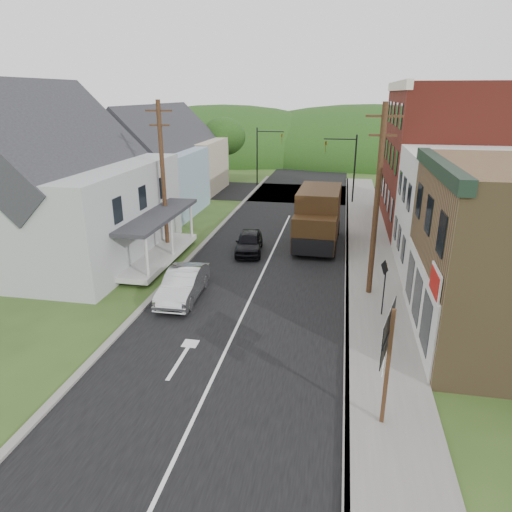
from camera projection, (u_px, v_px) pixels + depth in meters
The scene contains 24 objects.
ground at pixel (242, 317), 20.11m from camera, with size 120.00×120.00×0.00m, color #2D4719.
road at pixel (275, 247), 29.36m from camera, with size 9.00×90.00×0.02m, color black.
cross_road at pixel (300, 193), 45.09m from camera, with size 60.00×9.00×0.02m, color black.
sidewalk_right at pixel (370, 262), 26.45m from camera, with size 2.80×55.00×0.15m, color slate.
curb_right at pixel (347, 261), 26.69m from camera, with size 0.20×55.00×0.15m, color slate.
curb_left at pixel (196, 251), 28.30m from camera, with size 0.30×55.00×0.12m, color slate.
storefront_white at pixel (481, 216), 23.98m from camera, with size 8.00×7.00×6.50m, color silver.
storefront_red at pixel (449, 158), 32.18m from camera, with size 8.00×12.00×10.00m, color maroon.
house_gray at pixel (61, 187), 26.33m from camera, with size 10.20×12.24×8.35m.
house_blue at pixel (153, 168), 36.52m from camera, with size 7.14×8.16×7.28m.
house_cream at pixel (184, 154), 44.93m from camera, with size 7.14×8.16×7.28m.
utility_pole_right at pixel (377, 202), 20.80m from camera, with size 1.60×0.26×9.00m.
utility_pole_left at pixel (163, 177), 27.08m from camera, with size 1.60×0.26×9.00m.
traffic_signal_right at pixel (347, 161), 39.84m from camera, with size 2.87×0.20×6.00m.
traffic_signal_left at pixel (264, 150), 47.82m from camera, with size 2.87×0.20×6.00m.
tree_left_b at pixel (45, 159), 32.54m from camera, with size 4.80×4.80×6.94m.
tree_left_c at pixel (78, 134), 39.94m from camera, with size 5.80×5.80×8.41m.
tree_left_d at pixel (224, 137), 49.65m from camera, with size 4.80×4.80×6.94m.
forested_ridge at pixel (317, 157), 71.00m from camera, with size 90.00×30.00×16.00m, color #13340F.
silver_sedan at pixel (183, 284), 21.73m from camera, with size 1.54×4.41×1.45m, color silver.
dark_sedan at pixel (249, 242), 28.07m from camera, with size 1.57×3.90×1.33m, color black.
delivery_van at pixel (318, 217), 29.22m from camera, with size 2.83×6.48×3.58m.
route_sign_cluster at pixel (388, 351), 12.74m from camera, with size 0.57×2.06×3.68m.
warning_sign at pixel (384, 280), 19.52m from camera, with size 0.27×0.66×2.55m.
Camera 1 is at (3.97, -17.59, 9.32)m, focal length 32.00 mm.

